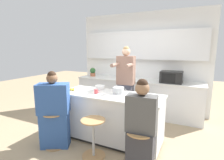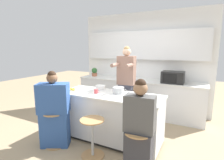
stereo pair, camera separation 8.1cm
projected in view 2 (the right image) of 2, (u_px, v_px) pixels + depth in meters
name	position (u px, v px, depth m)	size (l,w,h in m)	color
ground_plane	(110.00, 139.00, 3.40)	(16.00, 16.00, 0.00)	tan
wall_back	(143.00, 56.00, 4.80)	(3.59, 0.22, 2.70)	white
back_counter	(138.00, 96.00, 4.71)	(3.34, 0.67, 0.92)	silver
kitchen_island	(110.00, 117.00, 3.32)	(1.96, 0.76, 0.90)	black
bar_stool_leftmost	(55.00, 127.00, 3.13)	(0.39, 0.39, 0.63)	tan
bar_stool_center	(92.00, 136.00, 2.81)	(0.39, 0.39, 0.63)	tan
bar_stool_rightmost	(138.00, 150.00, 2.41)	(0.39, 0.39, 0.63)	tan
person_cooking	(126.00, 89.00, 3.71)	(0.39, 0.57, 1.78)	#383842
person_wrapped_blanket	(54.00, 112.00, 3.07)	(0.59, 0.50, 1.36)	#2D5193
person_seated_near	(139.00, 132.00, 2.37)	(0.42, 0.29, 1.35)	#333338
cooking_pot	(118.00, 90.00, 3.26)	(0.31, 0.22, 0.12)	#B7BABC
fruit_bowl	(151.00, 97.00, 2.91)	(0.20, 0.20, 0.07)	white
mixing_bowl_steel	(100.00, 87.00, 3.61)	(0.21, 0.21, 0.08)	white
coffee_cup_near	(96.00, 91.00, 3.26)	(0.11, 0.07, 0.08)	#DB4C51
banana_bunch	(72.00, 89.00, 3.52)	(0.18, 0.13, 0.06)	yellow
microwave	(173.00, 77.00, 4.17)	(0.51, 0.39, 0.28)	black
potted_plant	(94.00, 72.00, 5.23)	(0.17, 0.17, 0.25)	#A86042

